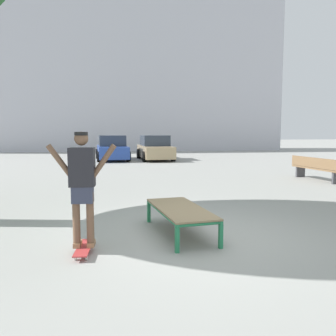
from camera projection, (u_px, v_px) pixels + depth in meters
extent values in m
plane|color=#999993|center=(198.00, 236.00, 6.07)|extent=(120.00, 120.00, 0.00)
cube|color=silver|center=(99.00, 68.00, 31.30)|extent=(32.35, 4.00, 14.46)
cube|color=#237A4C|center=(149.00, 213.00, 6.99)|extent=(0.07, 0.07, 0.38)
cube|color=#237A4C|center=(182.00, 210.00, 7.19)|extent=(0.07, 0.07, 0.38)
cube|color=#237A4C|center=(177.00, 240.00, 5.24)|extent=(0.07, 0.07, 0.38)
cube|color=#237A4C|center=(221.00, 236.00, 5.43)|extent=(0.07, 0.07, 0.38)
cylinder|color=#237A4C|center=(161.00, 212.00, 6.09)|extent=(0.31, 1.89, 0.05)
cylinder|color=#237A4C|center=(199.00, 210.00, 6.29)|extent=(0.31, 1.89, 0.05)
cylinder|color=#237A4C|center=(166.00, 201.00, 7.07)|extent=(0.76, 0.16, 0.05)
cylinder|color=#237A4C|center=(199.00, 224.00, 5.31)|extent=(0.76, 0.16, 0.05)
cube|color=#847051|center=(180.00, 209.00, 6.19)|extent=(1.02, 1.99, 0.03)
cube|color=#B23333|center=(84.00, 248.00, 5.23)|extent=(0.25, 0.81, 0.02)
cylinder|color=silver|center=(82.00, 245.00, 5.51)|extent=(0.03, 0.06, 0.06)
cylinder|color=silver|center=(92.00, 245.00, 5.52)|extent=(0.03, 0.06, 0.06)
cylinder|color=silver|center=(75.00, 258.00, 4.95)|extent=(0.03, 0.06, 0.06)
cylinder|color=silver|center=(86.00, 258.00, 4.97)|extent=(0.03, 0.06, 0.06)
cylinder|color=brown|center=(76.00, 220.00, 5.18)|extent=(0.11, 0.11, 0.82)
cube|color=#99704C|center=(78.00, 244.00, 5.27)|extent=(0.12, 0.25, 0.07)
cylinder|color=brown|center=(90.00, 220.00, 5.20)|extent=(0.11, 0.11, 0.82)
cube|color=#99704C|center=(91.00, 243.00, 5.28)|extent=(0.12, 0.25, 0.07)
cube|color=#33384C|center=(83.00, 195.00, 5.15)|extent=(0.31, 0.22, 0.24)
cube|color=#232328|center=(82.00, 167.00, 5.11)|extent=(0.37, 0.24, 0.56)
cylinder|color=brown|center=(61.00, 162.00, 5.08)|extent=(0.40, 0.11, 0.52)
cylinder|color=brown|center=(103.00, 162.00, 5.12)|extent=(0.40, 0.11, 0.52)
sphere|color=brown|center=(81.00, 139.00, 5.06)|extent=(0.20, 0.20, 0.20)
cylinder|color=black|center=(81.00, 134.00, 5.06)|extent=(0.19, 0.19, 0.05)
cube|color=#28479E|center=(112.00, 152.00, 21.69)|extent=(2.02, 4.32, 0.70)
cube|color=#2D3847|center=(112.00, 141.00, 21.76)|extent=(1.72, 2.22, 0.64)
cylinder|color=black|center=(129.00, 156.00, 20.63)|extent=(0.27, 0.62, 0.60)
cylinder|color=black|center=(99.00, 157.00, 20.26)|extent=(0.27, 0.62, 0.60)
cylinder|color=black|center=(124.00, 153.00, 23.16)|extent=(0.27, 0.62, 0.60)
cylinder|color=black|center=(98.00, 154.00, 22.79)|extent=(0.27, 0.62, 0.60)
cube|color=tan|center=(155.00, 151.00, 21.83)|extent=(1.97, 4.30, 0.70)
cube|color=#2D3847|center=(155.00, 140.00, 21.90)|extent=(1.69, 2.20, 0.64)
cylinder|color=black|center=(173.00, 156.00, 20.76)|extent=(0.26, 0.61, 0.60)
cylinder|color=black|center=(144.00, 157.00, 20.41)|extent=(0.26, 0.61, 0.60)
cylinder|color=black|center=(165.00, 153.00, 23.29)|extent=(0.26, 0.61, 0.60)
cylinder|color=black|center=(139.00, 154.00, 22.94)|extent=(0.26, 0.61, 0.60)
cube|color=brown|center=(318.00, 168.00, 12.86)|extent=(0.80, 2.44, 0.06)
cube|color=brown|center=(313.00, 163.00, 12.78)|extent=(0.40, 2.38, 0.36)
cube|color=#424247|center=(300.00, 172.00, 13.80)|extent=(0.38, 0.14, 0.40)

